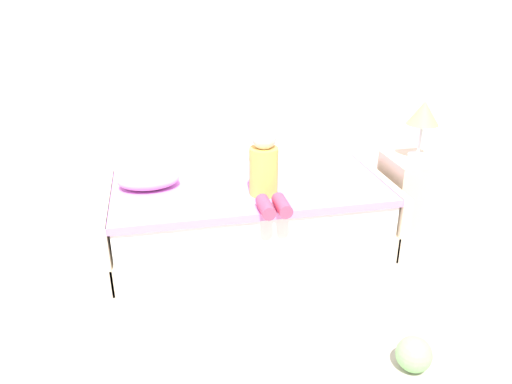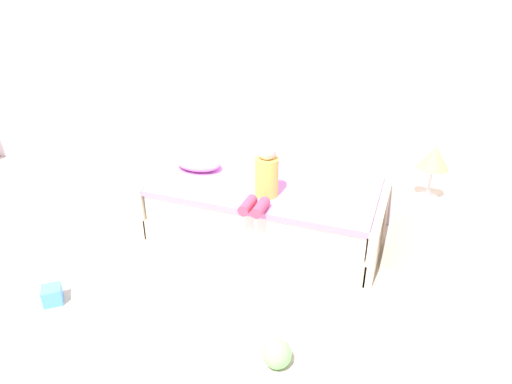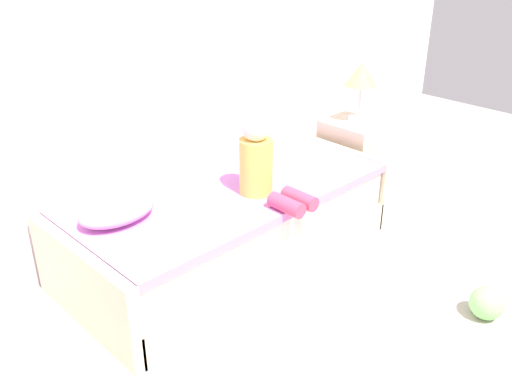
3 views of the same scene
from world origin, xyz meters
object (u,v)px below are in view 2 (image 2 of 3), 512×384
pillow (198,163)px  toy_block (52,295)px  bed (265,210)px  child_figure (265,176)px  table_lamp (434,160)px  toy_ball (277,354)px  nightstand (420,231)px

pillow → toy_block: 1.72m
bed → pillow: (-0.72, 0.10, 0.32)m
child_figure → pillow: child_figure is taller
bed → toy_block: bed is taller
table_lamp → toy_ball: table_lamp is taller
table_lamp → toy_block: size_ratio=3.27×
nightstand → pillow: pillow is taller
bed → child_figure: bearing=-73.1°
bed → pillow: pillow is taller
bed → toy_block: bearing=-128.3°
child_figure → bed: bearing=106.9°
table_lamp → child_figure: 1.33m
pillow → toy_ball: size_ratio=2.33×
pillow → toy_block: pillow is taller
bed → toy_block: (-1.17, -1.48, -0.18)m
bed → child_figure: size_ratio=4.14×
child_figure → pillow: 0.86m
toy_ball → toy_block: bearing=-179.3°
bed → pillow: bearing=172.1°
child_figure → toy_ball: 1.47m
bed → pillow: 0.79m
table_lamp → pillow: 2.10m
table_lamp → pillow: size_ratio=1.02×
bed → nightstand: nightstand is taller
toy_block → pillow: bearing=74.0°
toy_ball → table_lamp: bearing=62.8°
bed → child_figure: (0.07, -0.23, 0.46)m
table_lamp → child_figure: (-1.28, -0.25, -0.23)m
bed → child_figure: 0.52m
table_lamp → child_figure: size_ratio=0.88×
bed → toy_ball: 1.58m
bed → toy_ball: (0.59, -1.46, -0.15)m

